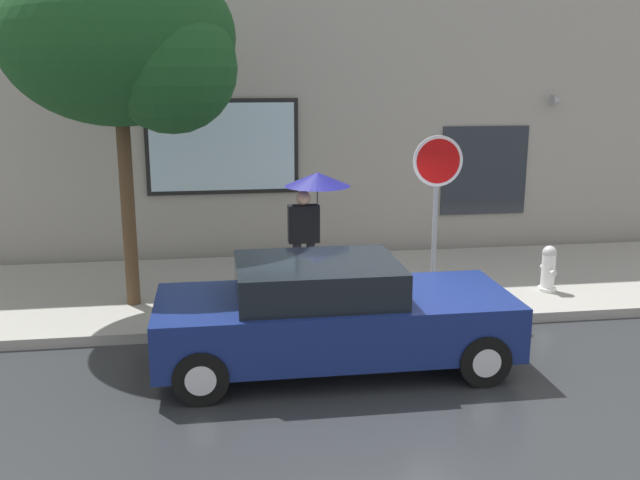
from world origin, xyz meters
TOP-DOWN VIEW (x-y plane):
  - ground_plane at (0.00, 0.00)m, footprint 60.00×60.00m
  - sidewalk at (0.00, 3.00)m, footprint 20.00×4.00m
  - building_facade at (-0.01, 5.50)m, footprint 20.00×0.67m
  - parked_car at (-0.62, -0.14)m, footprint 4.44×1.83m
  - fire_hydrant at (3.34, 2.04)m, footprint 0.30×0.44m
  - pedestrian_with_umbrella at (-0.49, 2.52)m, footprint 1.05×1.05m
  - street_tree at (-3.17, 2.27)m, footprint 3.38×2.88m
  - stop_sign at (1.26, 1.63)m, footprint 0.76×0.10m

SIDE VIEW (x-z plane):
  - ground_plane at x=0.00m, z-range 0.00..0.00m
  - sidewalk at x=0.00m, z-range 0.00..0.15m
  - fire_hydrant at x=3.34m, z-range 0.14..0.90m
  - parked_car at x=-0.62m, z-range 0.00..1.39m
  - pedestrian_with_umbrella at x=-0.49m, z-range 0.75..2.72m
  - stop_sign at x=1.26m, z-range 0.69..3.30m
  - building_facade at x=-0.01m, z-range -0.01..6.99m
  - street_tree at x=-3.17m, z-range 1.42..6.69m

